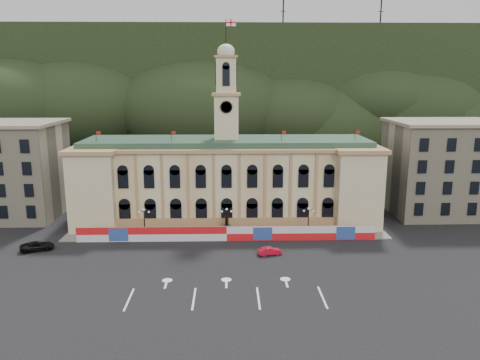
{
  "coord_description": "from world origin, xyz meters",
  "views": [
    {
      "loc": [
        0.42,
        -59.46,
        26.68
      ],
      "look_at": [
        2.29,
        18.0,
        9.79
      ],
      "focal_mm": 35.0,
      "sensor_mm": 36.0,
      "label": 1
    }
  ],
  "objects_px": {
    "lamp_center": "(227,220)",
    "black_suv": "(37,246)",
    "statue": "(227,228)",
    "red_sedan": "(270,251)"
  },
  "relations": [
    {
      "from": "statue",
      "to": "black_suv",
      "type": "relative_size",
      "value": 0.67
    },
    {
      "from": "red_sedan",
      "to": "black_suv",
      "type": "height_order",
      "value": "black_suv"
    },
    {
      "from": "lamp_center",
      "to": "black_suv",
      "type": "height_order",
      "value": "lamp_center"
    },
    {
      "from": "lamp_center",
      "to": "black_suv",
      "type": "relative_size",
      "value": 0.92
    },
    {
      "from": "statue",
      "to": "black_suv",
      "type": "xyz_separation_m",
      "value": [
        -30.0,
        -6.71,
        -0.48
      ]
    },
    {
      "from": "statue",
      "to": "red_sedan",
      "type": "bearing_deg",
      "value": -54.96
    },
    {
      "from": "statue",
      "to": "lamp_center",
      "type": "bearing_deg",
      "value": -90.0
    },
    {
      "from": "statue",
      "to": "black_suv",
      "type": "height_order",
      "value": "statue"
    },
    {
      "from": "lamp_center",
      "to": "statue",
      "type": "bearing_deg",
      "value": 90.0
    },
    {
      "from": "statue",
      "to": "lamp_center",
      "type": "distance_m",
      "value": 2.14
    }
  ]
}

